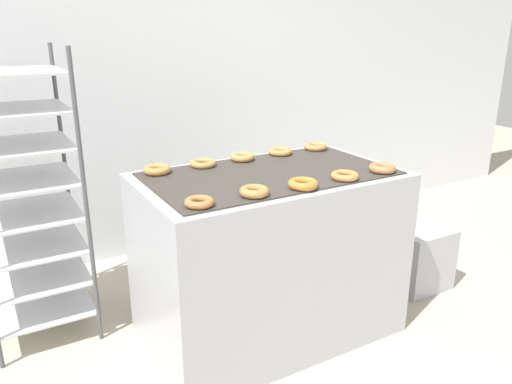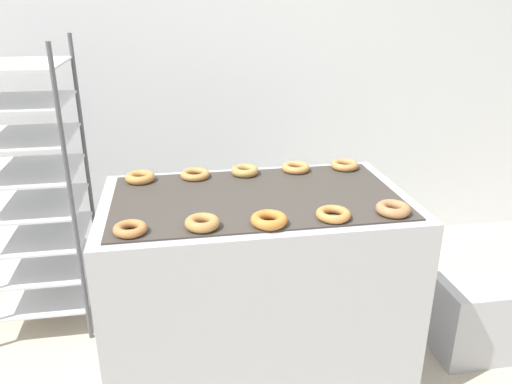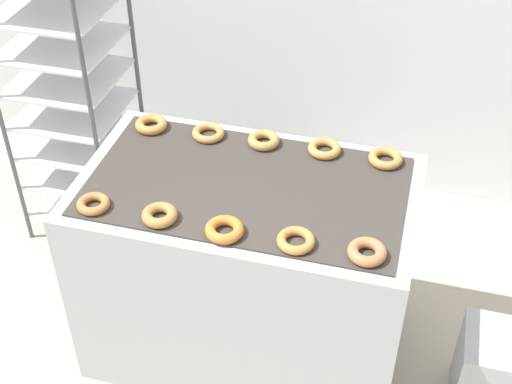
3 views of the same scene
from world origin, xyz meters
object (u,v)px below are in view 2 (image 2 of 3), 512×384
object	(u,v)px
glaze_bin	(472,318)
donut_far_right	(296,168)
donut_near_leftmost	(130,229)
donut_near_center	(269,220)
donut_near_rightmost	(393,209)
baking_rack_cart	(32,188)
donut_near_left	(202,223)
donut_far_leftmost	(140,177)
donut_far_center	(245,171)
fryer_machine	(256,288)
donut_far_left	(195,174)
donut_near_right	(333,214)
donut_far_rightmost	(345,165)

from	to	relation	value
glaze_bin	donut_far_right	xyz separation A→B (m)	(-0.91, 0.38, 0.78)
donut_near_leftmost	donut_near_center	size ratio (longest dim) A/B	0.88
glaze_bin	donut_near_rightmost	bearing A→B (deg)	-160.83
baking_rack_cart	donut_near_leftmost	world-z (taller)	baking_rack_cart
glaze_bin	donut_far_right	world-z (taller)	donut_far_right
glaze_bin	donut_near_left	xyz separation A→B (m)	(-1.43, -0.22, 0.78)
donut_far_leftmost	donut_far_center	world-z (taller)	same
donut_near_left	donut_far_center	distance (m)	0.65
donut_far_center	baking_rack_cart	bearing A→B (deg)	161.56
donut_near_left	donut_near_center	xyz separation A→B (m)	(0.26, -0.01, -0.00)
donut_near_center	donut_far_center	size ratio (longest dim) A/B	1.06
donut_near_center	donut_far_right	distance (m)	0.67
fryer_machine	baking_rack_cart	xyz separation A→B (m)	(-1.15, 0.68, 0.35)
donut_near_leftmost	donut_far_center	bearing A→B (deg)	47.95
donut_far_center	donut_near_leftmost	bearing A→B (deg)	-132.05
donut_far_leftmost	donut_far_left	xyz separation A→B (m)	(0.27, 0.01, -0.00)
donut_near_left	donut_near_right	bearing A→B (deg)	-0.15
fryer_machine	donut_far_left	bearing A→B (deg)	131.26
donut_near_left	donut_far_center	size ratio (longest dim) A/B	0.99
donut_far_leftmost	donut_far_left	size ratio (longest dim) A/B	1.00
donut_near_leftmost	fryer_machine	bearing A→B (deg)	28.36
baking_rack_cart	donut_near_right	xyz separation A→B (m)	(1.42, -0.98, 0.16)
donut_near_left	donut_far_right	world-z (taller)	donut_near_left
fryer_machine	donut_near_leftmost	xyz separation A→B (m)	(-0.54, -0.29, 0.51)
donut_far_right	donut_near_center	bearing A→B (deg)	-113.17
baking_rack_cart	donut_far_right	bearing A→B (deg)	-14.76
donut_near_center	donut_near_rightmost	distance (m)	0.53
donut_near_center	donut_far_left	world-z (taller)	donut_near_center
fryer_machine	donut_far_rightmost	xyz separation A→B (m)	(0.53, 0.31, 0.51)
donut_far_left	donut_far_right	distance (m)	0.52
donut_far_right	donut_far_rightmost	bearing A→B (deg)	-0.88
donut_near_leftmost	donut_far_leftmost	xyz separation A→B (m)	(0.01, 0.58, 0.00)
glaze_bin	baking_rack_cart	bearing A→B (deg)	162.03
fryer_machine	donut_far_left	size ratio (longest dim) A/B	9.64
donut_near_rightmost	donut_far_rightmost	bearing A→B (deg)	90.55
donut_near_right	donut_near_center	bearing A→B (deg)	-177.26
donut_near_right	donut_far_left	bearing A→B (deg)	131.99
donut_near_left	donut_far_left	bearing A→B (deg)	89.51
fryer_machine	donut_near_leftmost	bearing A→B (deg)	-151.64
fryer_machine	donut_far_center	size ratio (longest dim) A/B	10.00
donut_near_right	donut_far_right	distance (m)	0.60
donut_near_leftmost	donut_near_center	world-z (taller)	donut_near_center
donut_far_leftmost	glaze_bin	bearing A→B (deg)	-11.95
glaze_bin	donut_far_left	xyz separation A→B (m)	(-1.43, 0.37, 0.78)
glaze_bin	donut_far_rightmost	size ratio (longest dim) A/B	2.95
baking_rack_cart	donut_far_left	size ratio (longest dim) A/B	11.24
donut_near_leftmost	donut_far_leftmost	bearing A→B (deg)	88.80
donut_near_left	donut_far_rightmost	bearing A→B (deg)	37.06
donut_near_leftmost	donut_far_right	xyz separation A→B (m)	(0.81, 0.60, 0.00)
donut_near_left	donut_near_rightmost	xyz separation A→B (m)	(0.80, 0.00, 0.00)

